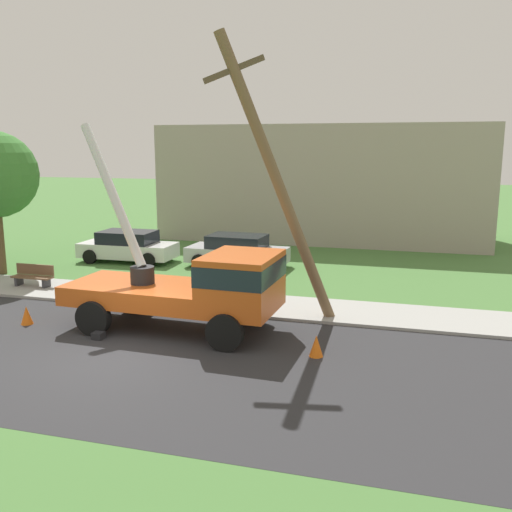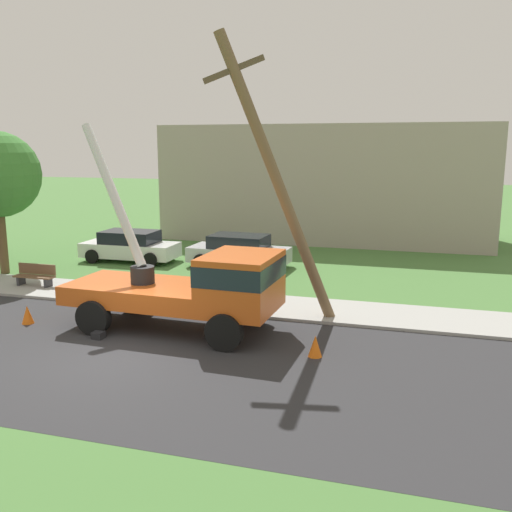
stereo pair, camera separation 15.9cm
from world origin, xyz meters
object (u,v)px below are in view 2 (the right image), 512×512
Objects in this scene: traffic_cone_ahead at (315,346)px; parked_sedan_silver at (239,251)px; leaning_utility_pole at (277,179)px; park_bench at (35,276)px; traffic_cone_behind at (27,315)px; utility_truck at (198,284)px; parked_sedan_white at (130,246)px.

parked_sedan_silver is at bearing 118.10° from traffic_cone_ahead.
park_bench is (-9.74, 1.53, -3.86)m from leaning_utility_pole.
traffic_cone_behind is (-8.81, 0.24, 0.00)m from traffic_cone_ahead.
traffic_cone_ahead is at bearing -15.96° from utility_truck.
leaning_utility_pole is at bearing -38.73° from parked_sedan_white.
parked_sedan_silver reaches higher than park_bench.
leaning_utility_pole is 15.10× the size of traffic_cone_behind.
utility_truck is 10.91m from parked_sedan_white.
traffic_cone_ahead is 12.09m from park_bench.
traffic_cone_ahead is 11.08m from parked_sedan_silver.
leaning_utility_pole reaches higher than parked_sedan_white.
traffic_cone_ahead is at bearing -42.30° from parked_sedan_white.
traffic_cone_behind is at bearing -55.36° from park_bench.
parked_sedan_white is at bearing 137.70° from traffic_cone_ahead.
leaning_utility_pole is at bearing 37.03° from utility_truck.
utility_truck reaches higher than park_bench.
leaning_utility_pole is 15.10× the size of traffic_cone_ahead.
utility_truck is 5.41m from traffic_cone_behind.
traffic_cone_ahead is (1.67, -2.46, -4.04)m from leaning_utility_pole.
leaning_utility_pole is 5.28× the size of park_bench.
leaning_utility_pole is at bearing -8.94° from park_bench.
utility_truck is at bearing 8.53° from traffic_cone_behind.
parked_sedan_silver is at bearing 100.62° from utility_truck.
traffic_cone_behind is 0.13× the size of parked_sedan_silver.
park_bench is (-11.41, 3.99, 0.18)m from traffic_cone_ahead.
parked_sedan_silver is (-5.21, 9.76, 0.43)m from traffic_cone_ahead.
parked_sedan_white is 5.22m from parked_sedan_silver.
parked_sedan_white is (-8.76, 7.03, -3.61)m from leaning_utility_pole.
parked_sedan_white reaches higher than traffic_cone_ahead.
traffic_cone_behind is 4.57m from park_bench.
parked_sedan_white reaches higher than traffic_cone_behind.
traffic_cone_behind is at bearing -80.09° from parked_sedan_white.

